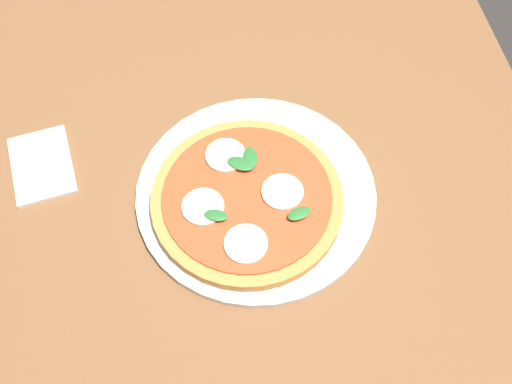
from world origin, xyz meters
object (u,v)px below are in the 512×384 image
object	(u,v)px
pizza	(247,199)
napkin	(42,165)
dining_table	(241,171)
serving_tray	(256,193)

from	to	relation	value
pizza	napkin	bearing A→B (deg)	-111.58
dining_table	pizza	distance (m)	0.18
serving_tray	pizza	distance (m)	0.03
dining_table	pizza	xyz separation A→B (m)	(0.13, -0.01, 0.12)
serving_tray	napkin	xyz separation A→B (m)	(-0.10, -0.32, -0.00)
dining_table	serving_tray	size ratio (longest dim) A/B	4.07
serving_tray	napkin	distance (m)	0.34
dining_table	napkin	bearing A→B (deg)	-88.63
pizza	napkin	xyz separation A→B (m)	(-0.12, -0.30, -0.02)
serving_tray	napkin	bearing A→B (deg)	-107.69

